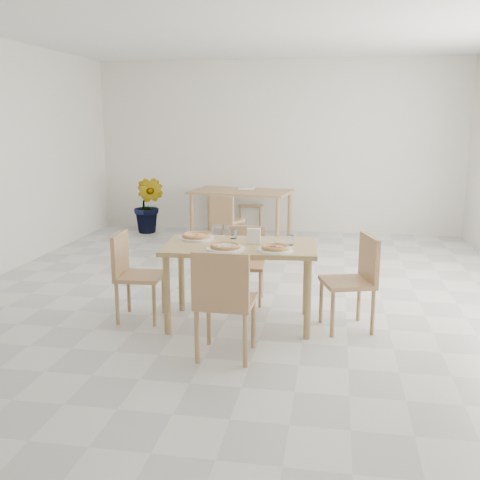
% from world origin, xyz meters
% --- Properties ---
extents(main_table, '(1.41, 0.87, 0.75)m').
position_xyz_m(main_table, '(0.15, -0.93, 0.66)').
color(main_table, tan).
rests_on(main_table, ground).
extents(chair_south, '(0.45, 0.45, 0.89)m').
position_xyz_m(chair_south, '(0.16, -1.74, 0.52)').
color(chair_south, tan).
rests_on(chair_south, ground).
extents(chair_north, '(0.41, 0.41, 0.77)m').
position_xyz_m(chair_north, '(0.09, -0.23, 0.44)').
color(chair_north, tan).
rests_on(chair_north, ground).
extents(chair_west, '(0.43, 0.43, 0.82)m').
position_xyz_m(chair_west, '(-0.87, -0.97, 0.48)').
color(chair_west, tan).
rests_on(chair_west, ground).
extents(chair_east, '(0.53, 0.53, 0.85)m').
position_xyz_m(chair_east, '(1.19, -0.88, 0.50)').
color(chair_east, tan).
rests_on(chair_east, ground).
extents(plate_margherita, '(0.33, 0.33, 0.02)m').
position_xyz_m(plate_margherita, '(-0.30, -0.76, 0.76)').
color(plate_margherita, white).
rests_on(plate_margherita, main_table).
extents(plate_mushroom, '(0.33, 0.33, 0.02)m').
position_xyz_m(plate_mushroom, '(0.06, -1.15, 0.76)').
color(plate_mushroom, white).
rests_on(plate_mushroom, main_table).
extents(plate_pepperoni, '(0.31, 0.31, 0.02)m').
position_xyz_m(plate_pepperoni, '(0.49, -1.13, 0.76)').
color(plate_pepperoni, white).
rests_on(plate_pepperoni, main_table).
extents(pizza_margherita, '(0.35, 0.35, 0.03)m').
position_xyz_m(pizza_margherita, '(-0.30, -0.76, 0.78)').
color(pizza_margherita, '#E6B86C').
rests_on(pizza_margherita, plate_margherita).
extents(pizza_mushroom, '(0.34, 0.34, 0.03)m').
position_xyz_m(pizza_mushroom, '(0.06, -1.15, 0.78)').
color(pizza_mushroom, '#E6B86C').
rests_on(pizza_mushroom, plate_mushroom).
extents(pizza_pepperoni, '(0.26, 0.26, 0.03)m').
position_xyz_m(pizza_pepperoni, '(0.49, -1.13, 0.78)').
color(pizza_pepperoni, '#E6B86C').
rests_on(pizza_pepperoni, plate_pepperoni).
extents(tumbler_a, '(0.07, 0.07, 0.09)m').
position_xyz_m(tumbler_a, '(0.59, -0.87, 0.79)').
color(tumbler_a, white).
rests_on(tumbler_a, main_table).
extents(tumbler_b, '(0.07, 0.07, 0.09)m').
position_xyz_m(tumbler_b, '(0.04, -0.68, 0.79)').
color(tumbler_b, white).
rests_on(tumbler_b, main_table).
extents(napkin_holder, '(0.13, 0.07, 0.15)m').
position_xyz_m(napkin_holder, '(0.27, -0.90, 0.82)').
color(napkin_holder, silver).
rests_on(napkin_holder, main_table).
extents(fork_a, '(0.02, 0.17, 0.01)m').
position_xyz_m(fork_a, '(0.23, -0.82, 0.75)').
color(fork_a, silver).
rests_on(fork_a, main_table).
extents(fork_b, '(0.06, 0.18, 0.01)m').
position_xyz_m(fork_b, '(0.47, -0.76, 0.75)').
color(fork_b, silver).
rests_on(fork_b, main_table).
extents(second_table, '(1.65, 1.11, 0.75)m').
position_xyz_m(second_table, '(-0.49, 2.90, 0.67)').
color(second_table, tan).
rests_on(second_table, ground).
extents(chair_back_s, '(0.49, 0.49, 0.78)m').
position_xyz_m(chair_back_s, '(-0.59, 2.07, 0.45)').
color(chair_back_s, tan).
rests_on(chair_back_s, ground).
extents(chair_back_n, '(0.44, 0.44, 0.82)m').
position_xyz_m(chair_back_n, '(-0.40, 3.68, 0.47)').
color(chair_back_n, tan).
rests_on(chair_back_n, ground).
extents(plate_empty, '(0.31, 0.31, 0.02)m').
position_xyz_m(plate_empty, '(-0.47, 3.13, 0.76)').
color(plate_empty, white).
rests_on(plate_empty, second_table).
extents(potted_plant, '(0.59, 0.52, 0.93)m').
position_xyz_m(potted_plant, '(-2.04, 2.96, 0.47)').
color(potted_plant, '#266D20').
rests_on(potted_plant, ground).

